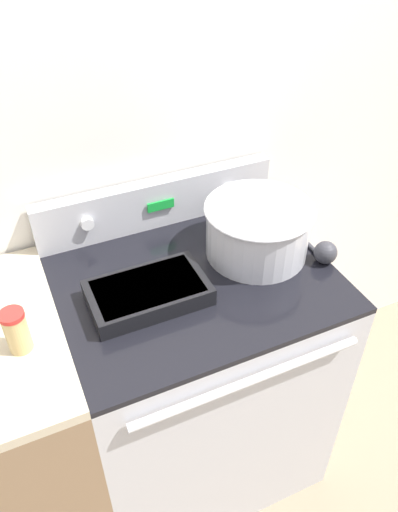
% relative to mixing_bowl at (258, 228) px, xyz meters
% --- Properties ---
extents(kitchen_wall, '(8.00, 0.05, 2.50)m').
position_rel_mixing_bowl_xyz_m(kitchen_wall, '(-0.22, 0.33, 0.20)').
color(kitchen_wall, silver).
rests_on(kitchen_wall, ground_plane).
extents(stove_range, '(0.80, 0.68, 0.95)m').
position_rel_mixing_bowl_xyz_m(stove_range, '(-0.22, -0.03, -0.57)').
color(stove_range, '#BCBCC1').
rests_on(stove_range, ground_plane).
extents(control_panel, '(0.80, 0.07, 0.16)m').
position_rel_mixing_bowl_xyz_m(control_panel, '(-0.22, 0.27, -0.01)').
color(control_panel, '#BCBCC1').
rests_on(control_panel, stove_range).
extents(mixing_bowl, '(0.33, 0.33, 0.17)m').
position_rel_mixing_bowl_xyz_m(mixing_bowl, '(0.00, 0.00, 0.00)').
color(mixing_bowl, silver).
rests_on(mixing_bowl, stove_range).
extents(casserole_dish, '(0.33, 0.19, 0.05)m').
position_rel_mixing_bowl_xyz_m(casserole_dish, '(-0.38, -0.06, -0.06)').
color(casserole_dish, black).
rests_on(casserole_dish, stove_range).
extents(ladle, '(0.07, 0.31, 0.07)m').
position_rel_mixing_bowl_xyz_m(ladle, '(0.17, -0.11, -0.06)').
color(ladle, '#333338').
rests_on(ladle, stove_range).
extents(spice_jar_red_cap, '(0.06, 0.06, 0.12)m').
position_rel_mixing_bowl_xyz_m(spice_jar_red_cap, '(-0.73, -0.11, -0.02)').
color(spice_jar_red_cap, tan).
rests_on(spice_jar_red_cap, side_counter).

